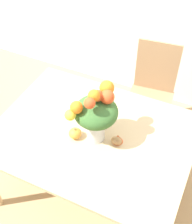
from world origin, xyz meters
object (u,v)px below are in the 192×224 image
turkey_figurine (117,139)px  flower_vase (96,113)px  dining_chair_near_window (151,92)px  pumpkin (75,133)px

turkey_figurine → flower_vase: bearing=-171.8°
turkey_figurine → dining_chair_near_window: (-0.00, 0.90, -0.27)m
turkey_figurine → dining_chair_near_window: 0.94m
turkey_figurine → dining_chair_near_window: size_ratio=0.11×
pumpkin → turkey_figurine: bearing=15.5°
flower_vase → pumpkin: 0.26m
pumpkin → flower_vase: bearing=23.2°
turkey_figurine → dining_chair_near_window: dining_chair_near_window is taller
pumpkin → dining_chair_near_window: (0.29, 0.99, -0.27)m
flower_vase → turkey_figurine: 0.27m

